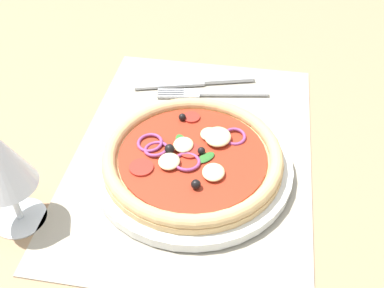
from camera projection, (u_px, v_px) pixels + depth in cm
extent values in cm
cube|color=#9E7A56|center=(193.00, 159.00, 67.28)|extent=(190.00, 140.00, 2.40)
cube|color=#A39984|center=(193.00, 152.00, 66.33)|extent=(45.83, 32.95, 0.40)
cylinder|color=silver|center=(193.00, 166.00, 63.11)|extent=(26.83, 26.83, 1.35)
cylinder|color=tan|center=(193.00, 160.00, 62.31)|extent=(24.06, 24.06, 1.00)
torus|color=tan|center=(193.00, 155.00, 61.73)|extent=(23.94, 23.94, 1.80)
cylinder|color=#A82D19|center=(193.00, 156.00, 61.87)|extent=(19.73, 19.73, 0.30)
ellipsoid|color=beige|center=(213.00, 172.00, 58.83)|extent=(3.17, 2.86, 0.95)
ellipsoid|color=beige|center=(183.00, 145.00, 62.63)|extent=(3.02, 2.72, 0.91)
ellipsoid|color=beige|center=(217.00, 138.00, 63.33)|extent=(4.03, 3.62, 1.21)
ellipsoid|color=beige|center=(169.00, 161.00, 60.26)|extent=(3.12, 2.80, 0.93)
ellipsoid|color=beige|center=(209.00, 134.00, 64.28)|extent=(2.72, 2.45, 0.82)
sphere|color=black|center=(201.00, 151.00, 61.67)|extent=(1.02, 1.02, 1.02)
sphere|color=black|center=(170.00, 149.00, 61.69)|extent=(1.35, 1.35, 1.35)
sphere|color=black|center=(182.00, 117.00, 66.82)|extent=(1.05, 1.05, 1.05)
sphere|color=black|center=(196.00, 184.00, 57.13)|extent=(1.23, 1.23, 1.23)
torus|color=#8E3D75|center=(156.00, 149.00, 62.31)|extent=(3.41, 3.37, 1.16)
torus|color=#8E3D75|center=(235.00, 137.00, 64.14)|extent=(3.24, 3.21, 0.89)
torus|color=#8E3D75|center=(150.00, 143.00, 63.21)|extent=(3.60, 3.59, 0.81)
torus|color=#8E3D75|center=(184.00, 161.00, 60.56)|extent=(3.65, 3.63, 0.70)
cylinder|color=#A3281E|center=(188.00, 150.00, 62.24)|extent=(2.99, 2.99, 0.30)
cylinder|color=#A3281E|center=(141.00, 167.00, 59.90)|extent=(3.14, 3.14, 0.30)
cylinder|color=#A3281E|center=(191.00, 117.00, 67.37)|extent=(2.44, 2.44, 0.30)
ellipsoid|color=#2D6B28|center=(206.00, 158.00, 61.17)|extent=(3.05, 2.87, 0.30)
ellipsoid|color=#2D6B28|center=(181.00, 141.00, 63.56)|extent=(3.13, 2.41, 0.30)
cube|color=#B2B5BA|center=(234.00, 94.00, 75.88)|extent=(2.69, 11.16, 0.44)
cube|color=#B2B5BA|center=(192.00, 94.00, 75.89)|extent=(2.58, 2.84, 0.44)
cube|color=#B2B5BA|center=(171.00, 90.00, 76.57)|extent=(1.01, 4.31, 0.44)
cube|color=#B2B5BA|center=(171.00, 92.00, 76.13)|extent=(1.01, 4.31, 0.44)
cube|color=#B2B5BA|center=(171.00, 95.00, 75.68)|extent=(1.01, 4.31, 0.44)
cube|color=#B2B5BA|center=(171.00, 97.00, 75.24)|extent=(1.01, 4.31, 0.44)
cube|color=#B2B5BA|center=(229.00, 79.00, 78.67)|extent=(3.49, 8.44, 0.62)
cube|color=#B2B5BA|center=(169.00, 83.00, 77.97)|extent=(5.02, 11.71, 0.44)
cylinder|color=silver|center=(21.00, 217.00, 57.73)|extent=(6.40, 6.40, 0.40)
cylinder|color=silver|center=(14.00, 201.00, 55.56)|extent=(0.80, 0.80, 6.00)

